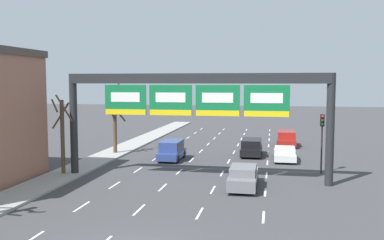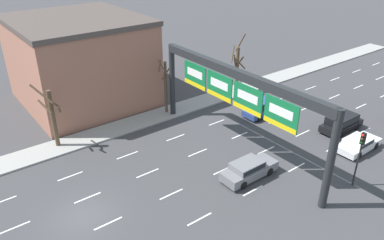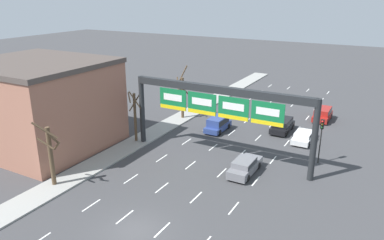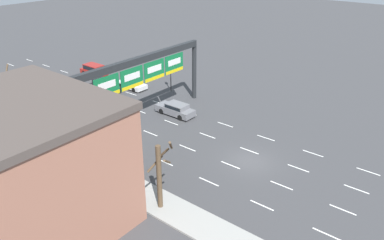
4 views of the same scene
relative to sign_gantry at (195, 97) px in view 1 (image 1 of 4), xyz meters
The scene contains 10 objects.
lane_dashes 5.80m from the sign_gantry, 90.00° to the right, with size 10.02×67.00×0.01m.
sign_gantry is the anchor object (origin of this frame).
suv_red 19.33m from the sign_gantry, 68.67° to the left, with size 1.95×4.28×1.64m.
suv_black 12.38m from the sign_gantry, 72.42° to the left, with size 1.92×4.49×1.56m.
suv_blue 9.40m from the sign_gantry, 114.92° to the left, with size 1.82×4.25×1.71m.
car_grey 6.35m from the sign_gantry, 24.57° to the right, with size 1.80×4.74×1.45m.
car_white 12.03m from the sign_gantry, 53.88° to the left, with size 1.89×4.41×1.20m.
traffic_light_near_gantry 10.13m from the sign_gantry, 23.60° to the left, with size 0.30×0.35×4.45m.
tree_bare_closest 10.17m from the sign_gantry, behind, with size 1.80×1.81×5.83m.
tree_bare_third 13.47m from the sign_gantry, 135.41° to the left, with size 1.94×1.76×6.83m.
Camera 1 is at (5.32, -15.51, 6.84)m, focal length 40.00 mm.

